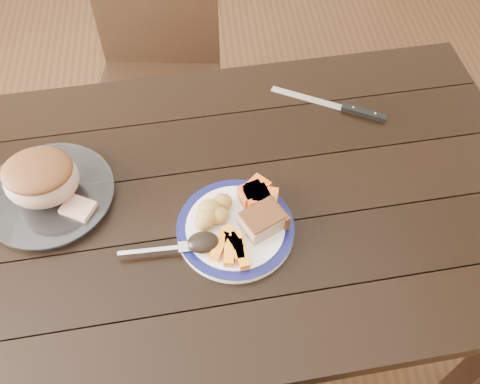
{
  "coord_description": "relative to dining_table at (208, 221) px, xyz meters",
  "views": [
    {
      "loc": [
        0.01,
        -0.73,
        1.79
      ],
      "look_at": [
        0.08,
        -0.02,
        0.8
      ],
      "focal_mm": 40.0,
      "sensor_mm": 36.0,
      "label": 1
    }
  ],
  "objects": [
    {
      "name": "ground",
      "position": [
        -0.0,
        0.0,
        -0.66
      ],
      "size": [
        4.0,
        4.0,
        0.0
      ],
      "primitive_type": "plane",
      "color": "#472B16",
      "rests_on": "ground"
    },
    {
      "name": "dining_table",
      "position": [
        0.0,
        0.0,
        0.0
      ],
      "size": [
        1.66,
        1.01,
        0.75
      ],
      "rotation": [
        0.0,
        0.0,
        0.07
      ],
      "color": "black",
      "rests_on": "ground"
    },
    {
      "name": "chair_far",
      "position": [
        -0.13,
        0.74,
        -0.13
      ],
      "size": [
        0.47,
        0.48,
        0.93
      ],
      "rotation": [
        0.0,
        0.0,
        3.01
      ],
      "color": "black",
      "rests_on": "ground"
    },
    {
      "name": "dinner_plate",
      "position": [
        0.06,
        -0.09,
        0.1
      ],
      "size": [
        0.27,
        0.27,
        0.02
      ],
      "primitive_type": "cylinder",
      "color": "white",
      "rests_on": "dining_table"
    },
    {
      "name": "plate_rim",
      "position": [
        0.06,
        -0.09,
        0.11
      ],
      "size": [
        0.27,
        0.27,
        0.02
      ],
      "primitive_type": "torus",
      "color": "#0D0F45",
      "rests_on": "dinner_plate"
    },
    {
      "name": "serving_platter",
      "position": [
        -0.37,
        0.04,
        0.1
      ],
      "size": [
        0.3,
        0.3,
        0.02
      ],
      "primitive_type": "cylinder",
      "color": "white",
      "rests_on": "dining_table"
    },
    {
      "name": "pork_slice",
      "position": [
        0.12,
        -0.1,
        0.13
      ],
      "size": [
        0.11,
        0.1,
        0.04
      ],
      "primitive_type": "cube",
      "rotation": [
        0.0,
        0.0,
        0.47
      ],
      "color": "tan",
      "rests_on": "dinner_plate"
    },
    {
      "name": "roasted_potatoes",
      "position": [
        0.01,
        -0.06,
        0.13
      ],
      "size": [
        0.09,
        0.09,
        0.05
      ],
      "color": "gold",
      "rests_on": "dinner_plate"
    },
    {
      "name": "carrot_batons",
      "position": [
        0.05,
        -0.15,
        0.12
      ],
      "size": [
        0.09,
        0.11,
        0.02
      ],
      "color": "orange",
      "rests_on": "dinner_plate"
    },
    {
      "name": "pumpkin_wedges",
      "position": [
        0.12,
        -0.03,
        0.13
      ],
      "size": [
        0.1,
        0.09,
        0.04
      ],
      "color": "orange",
      "rests_on": "dinner_plate"
    },
    {
      "name": "dark_mushroom",
      "position": [
        -0.01,
        -0.14,
        0.13
      ],
      "size": [
        0.07,
        0.05,
        0.03
      ],
      "primitive_type": "ellipsoid",
      "color": "black",
      "rests_on": "dinner_plate"
    },
    {
      "name": "fork",
      "position": [
        -0.1,
        -0.13,
        0.11
      ],
      "size": [
        0.18,
        0.03,
        0.0
      ],
      "rotation": [
        0.0,
        0.0,
        0.02
      ],
      "color": "silver",
      "rests_on": "dinner_plate"
    },
    {
      "name": "roast_joint",
      "position": [
        -0.37,
        0.04,
        0.16
      ],
      "size": [
        0.17,
        0.15,
        0.11
      ],
      "primitive_type": "ellipsoid",
      "color": "tan",
      "rests_on": "serving_platter"
    },
    {
      "name": "cut_slice",
      "position": [
        -0.29,
        -0.01,
        0.12
      ],
      "size": [
        0.09,
        0.08,
        0.02
      ],
      "primitive_type": "cube",
      "rotation": [
        0.0,
        0.0,
        -0.49
      ],
      "color": "tan",
      "rests_on": "serving_platter"
    },
    {
      "name": "carving_knife",
      "position": [
        0.4,
        0.25,
        0.1
      ],
      "size": [
        0.29,
        0.17,
        0.01
      ],
      "rotation": [
        0.0,
        0.0,
        -0.49
      ],
      "color": "silver",
      "rests_on": "dining_table"
    }
  ]
}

